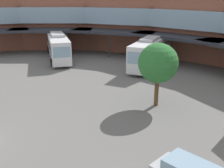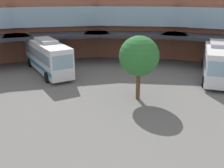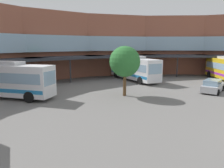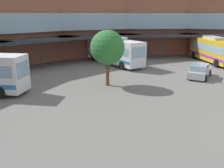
# 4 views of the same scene
# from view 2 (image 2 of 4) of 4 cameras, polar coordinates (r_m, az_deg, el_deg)

# --- Properties ---
(station_building) EXTENTS (72.48, 34.40, 10.88)m
(station_building) POSITION_cam_2_polar(r_m,az_deg,el_deg) (30.07, -3.21, 12.56)
(station_building) COLOR #93543F
(station_building) RESTS_ON ground
(bus_1) EXTENTS (6.35, 11.13, 3.89)m
(bus_1) POSITION_cam_2_polar(r_m,az_deg,el_deg) (31.03, 21.52, 4.90)
(bus_1) COLOR white
(bus_1) RESTS_ON ground
(bus_3) EXTENTS (6.81, 10.38, 3.90)m
(bus_3) POSITION_cam_2_polar(r_m,az_deg,el_deg) (31.49, -13.70, 5.89)
(bus_3) COLOR white
(bus_3) RESTS_ON ground
(plaza_tree) EXTENTS (3.37, 3.37, 5.50)m
(plaza_tree) POSITION_cam_2_polar(r_m,az_deg,el_deg) (22.39, 5.79, 5.91)
(plaza_tree) COLOR brown
(plaza_tree) RESTS_ON ground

